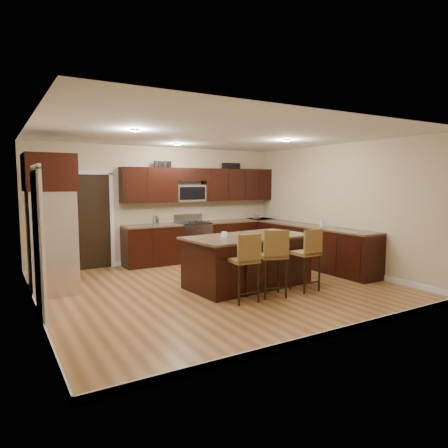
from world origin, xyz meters
TOP-DOWN VIEW (x-y plane):
  - floor at (0.00, 0.00)m, footprint 6.00×6.00m
  - ceiling at (0.00, 0.00)m, footprint 6.00×6.00m
  - wall_back at (0.00, 2.75)m, footprint 6.00×0.00m
  - wall_left at (-3.00, 0.00)m, footprint 0.00×5.50m
  - wall_right at (3.00, 0.00)m, footprint 0.00×5.50m
  - base_cabinets at (1.90, 1.45)m, footprint 4.02×3.96m
  - upper_cabinets at (1.04, 2.58)m, footprint 4.00×0.33m
  - range at (0.68, 2.45)m, footprint 0.76×0.64m
  - microwave at (0.68, 2.60)m, footprint 0.76×0.31m
  - doorway at (-1.65, 2.73)m, footprint 0.85×0.03m
  - pantry_door at (-2.98, -0.30)m, footprint 0.03×0.80m
  - letter_decor at (0.90, 2.58)m, footprint 2.20×0.03m
  - island at (0.51, -0.16)m, footprint 2.39×1.40m
  - stool_left at (-0.11, -1.01)m, footprint 0.43×0.43m
  - stool_mid at (0.45, -1.01)m, footprint 0.53×0.53m
  - stool_right at (1.19, -1.01)m, footprint 0.42×0.42m
  - refrigerator at (-2.62, 1.15)m, footprint 0.79×0.93m
  - floor_mat at (1.55, 1.84)m, footprint 1.05×0.89m
  - fruit_bowl at (2.54, 2.45)m, footprint 0.31×0.31m
  - soap_bottle at (2.70, 0.20)m, footprint 0.11×0.11m
  - canister_tall at (-0.28, 2.45)m, footprint 0.12×0.12m
  - canister_short at (-0.24, 2.45)m, footprint 0.11×0.11m
  - island_jar at (0.01, -0.16)m, footprint 0.10×0.10m

SIDE VIEW (x-z plane):
  - floor at x=0.00m, z-range 0.00..0.00m
  - floor_mat at x=1.55m, z-range 0.00..0.01m
  - island at x=0.51m, z-range -0.03..0.89m
  - base_cabinets at x=1.90m, z-range 0.00..0.92m
  - range at x=0.68m, z-range -0.08..1.03m
  - stool_right at x=1.19m, z-range 0.14..1.23m
  - stool_left at x=-0.11m, z-range 0.14..1.23m
  - stool_mid at x=0.45m, z-range 0.14..1.26m
  - fruit_bowl at x=2.54m, z-range 0.92..0.99m
  - island_jar at x=0.01m, z-range 0.92..1.02m
  - canister_short at x=-0.24m, z-range 0.92..1.07m
  - soap_bottle at x=2.70m, z-range 0.92..1.10m
  - pantry_door at x=-2.98m, z-range 0.00..2.04m
  - canister_tall at x=-0.28m, z-range 0.92..1.13m
  - doorway at x=-1.65m, z-range 0.00..2.06m
  - refrigerator at x=-2.62m, z-range 0.03..2.38m
  - wall_back at x=0.00m, z-range -1.65..4.35m
  - wall_left at x=-3.00m, z-range -1.40..4.10m
  - wall_right at x=3.00m, z-range -1.40..4.10m
  - microwave at x=0.68m, z-range 1.42..1.82m
  - upper_cabinets at x=1.04m, z-range 1.44..2.24m
  - letter_decor at x=0.90m, z-range 2.22..2.37m
  - ceiling at x=0.00m, z-range 2.70..2.70m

